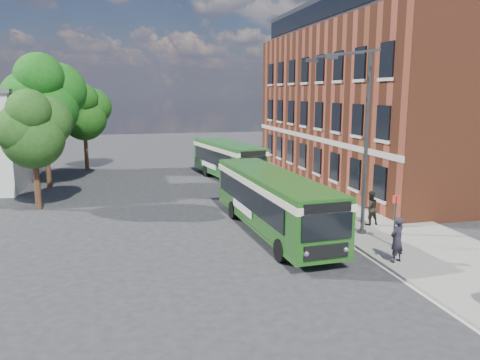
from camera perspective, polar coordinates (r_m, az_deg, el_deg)
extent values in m
plane|color=#252527|center=(24.18, 1.32, -6.33)|extent=(120.00, 120.00, 0.00)
cube|color=gray|center=(33.74, 9.30, -1.44)|extent=(6.00, 48.00, 0.15)
cube|color=beige|center=(32.70, 4.37, -1.84)|extent=(0.12, 48.00, 0.01)
cube|color=brown|center=(39.76, 16.71, 8.68)|extent=(12.00, 26.00, 12.00)
cube|color=beige|center=(37.23, 8.42, 5.20)|extent=(0.12, 26.00, 0.35)
cube|color=black|center=(40.20, 17.28, 18.83)|extent=(10.80, 24.80, 2.20)
cube|color=black|center=(37.79, 9.75, 19.70)|extent=(0.08, 24.00, 1.40)
cylinder|color=#35373A|center=(36.00, -24.19, 5.64)|extent=(0.10, 0.10, 9.00)
cube|color=red|center=(35.87, -23.97, 12.22)|extent=(0.90, 0.02, 0.60)
cylinder|color=#35373A|center=(24.23, 14.62, -6.27)|extent=(0.44, 0.44, 0.30)
cylinder|color=#35373A|center=(23.36, 15.12, 4.00)|extent=(0.18, 0.18, 9.00)
cube|color=#35373A|center=(22.18, 13.54, 14.87)|extent=(2.58, 0.46, 0.37)
cube|color=#35373A|center=(23.26, 12.15, 14.71)|extent=(2.58, 0.46, 0.37)
cube|color=#35373A|center=(21.20, 11.06, 14.50)|extent=(0.55, 0.22, 0.16)
cube|color=#35373A|center=(23.18, 8.76, 14.22)|extent=(0.55, 0.22, 0.16)
cylinder|color=#35373A|center=(22.31, 18.33, -5.00)|extent=(0.08, 0.08, 2.50)
cube|color=red|center=(22.04, 18.50, -2.24)|extent=(0.35, 0.04, 0.35)
cube|color=#1E4F17|center=(23.70, 3.96, -2.26)|extent=(3.15, 11.92, 2.45)
cube|color=#1E4F17|center=(24.02, 3.92, -5.22)|extent=(3.19, 11.96, 0.14)
cube|color=black|center=(23.54, 0.79, -2.01)|extent=(0.63, 9.98, 1.10)
cube|color=black|center=(24.42, 6.52, -1.61)|extent=(0.63, 9.98, 1.10)
cube|color=beige|center=(23.53, 3.99, -0.30)|extent=(3.21, 11.98, 0.32)
cube|color=#1E4F17|center=(23.47, 4.00, 0.57)|extent=(3.04, 11.81, 0.12)
cube|color=black|center=(18.42, 10.56, -5.63)|extent=(2.15, 0.20, 1.05)
cube|color=black|center=(18.22, 10.66, -3.37)|extent=(2.00, 0.19, 0.38)
cube|color=black|center=(18.71, 10.47, -8.58)|extent=(1.90, 0.18, 0.55)
sphere|color=silver|center=(18.37, 8.06, -8.88)|extent=(0.26, 0.26, 0.26)
sphere|color=silver|center=(19.12, 12.73, -8.25)|extent=(0.26, 0.26, 0.26)
cube|color=black|center=(29.16, -0.17, 0.66)|extent=(2.00, 0.19, 0.90)
cube|color=white|center=(24.36, 0.26, -3.39)|extent=(0.22, 3.20, 0.45)
cylinder|color=black|center=(19.97, 4.96, -8.56)|extent=(0.33, 1.01, 1.00)
cylinder|color=black|center=(20.92, 10.98, -7.82)|extent=(0.33, 1.01, 1.00)
cylinder|color=black|center=(26.50, -0.83, -3.68)|extent=(0.33, 1.01, 1.00)
cylinder|color=black|center=(27.22, 3.91, -3.32)|extent=(0.33, 1.01, 1.00)
cube|color=#1E591F|center=(38.24, -1.52, 2.70)|extent=(4.19, 9.89, 2.45)
cube|color=#1E591F|center=(38.44, -1.51, 0.82)|extent=(4.23, 9.94, 0.14)
cube|color=black|center=(38.03, -3.48, 2.83)|extent=(1.48, 7.69, 1.10)
cube|color=black|center=(39.00, 0.05, 3.05)|extent=(1.48, 7.69, 1.10)
cube|color=beige|center=(38.13, -1.53, 3.93)|extent=(4.26, 9.96, 0.32)
cube|color=#1E591F|center=(38.09, -1.53, 4.47)|extent=(4.07, 9.78, 0.12)
cube|color=black|center=(33.85, 1.63, 1.96)|extent=(2.13, 0.47, 1.05)
cube|color=black|center=(33.74, 1.64, 3.22)|extent=(1.98, 0.44, 0.38)
cube|color=black|center=(34.01, 1.63, 0.30)|extent=(1.88, 0.42, 0.55)
sphere|color=silver|center=(33.67, 0.31, 0.19)|extent=(0.26, 0.26, 0.26)
sphere|color=silver|center=(34.40, 2.89, 0.40)|extent=(0.26, 0.26, 0.26)
cube|color=black|center=(42.67, -4.02, 3.81)|extent=(1.98, 0.44, 0.90)
cube|color=white|center=(38.79, -3.84, 1.86)|extent=(0.61, 3.15, 0.45)
cylinder|color=black|center=(35.27, -1.39, -0.07)|extent=(0.46, 1.03, 1.00)
cylinder|color=black|center=(36.22, 2.03, 0.21)|extent=(0.46, 1.03, 1.00)
cylinder|color=black|center=(39.86, -4.17, 1.15)|extent=(0.46, 1.03, 1.00)
cylinder|color=black|center=(40.70, -1.07, 1.37)|extent=(0.46, 1.03, 1.00)
imported|color=black|center=(20.37, 18.59, -6.93)|extent=(0.81, 0.66, 1.90)
imported|color=black|center=(25.62, 15.59, -3.30)|extent=(0.91, 0.72, 1.82)
cylinder|color=#3D2616|center=(30.97, -23.50, -0.49)|extent=(0.36, 0.36, 3.10)
sphere|color=#1F4515|center=(30.60, -23.89, 4.70)|extent=(3.67, 3.67, 3.67)
sphere|color=#1F4515|center=(30.97, -22.55, 6.57)|extent=(3.10, 3.10, 3.10)
sphere|color=#1F4515|center=(30.19, -25.32, 5.60)|extent=(2.82, 2.82, 2.82)
sphere|color=#1F4515|center=(29.81, -24.36, 7.67)|extent=(2.54, 2.54, 2.54)
cylinder|color=#3D2616|center=(37.64, -22.41, 2.27)|extent=(0.36, 0.36, 4.19)
sphere|color=#144F11|center=(37.33, -22.82, 8.06)|extent=(4.96, 4.96, 4.96)
sphere|color=#144F11|center=(37.94, -21.34, 10.07)|extent=(4.19, 4.19, 4.19)
sphere|color=#144F11|center=(36.80, -24.40, 9.11)|extent=(3.81, 3.81, 3.81)
sphere|color=#144F11|center=(36.39, -23.30, 11.44)|extent=(3.43, 3.43, 3.43)
cylinder|color=#3D2616|center=(45.10, -18.23, 3.26)|extent=(0.36, 0.36, 3.36)
sphere|color=#16430F|center=(44.84, -18.46, 7.14)|extent=(3.97, 3.97, 3.97)
sphere|color=#16430F|center=(45.36, -17.50, 8.48)|extent=(3.36, 3.36, 3.36)
sphere|color=#16430F|center=(44.34, -19.45, 7.84)|extent=(3.06, 3.06, 3.06)
sphere|color=#16430F|center=(44.02, -18.67, 9.36)|extent=(2.75, 2.75, 2.75)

